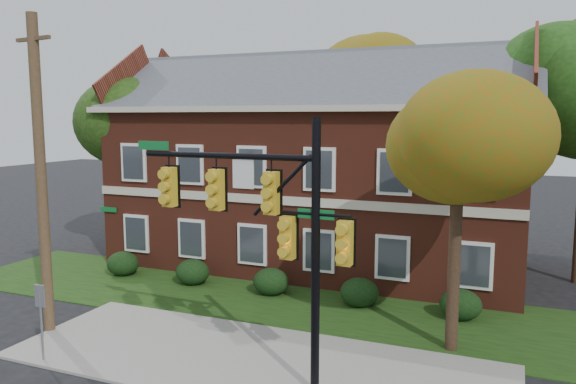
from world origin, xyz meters
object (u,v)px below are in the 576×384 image
at_px(hedge_center, 271,282).
at_px(sign_post, 41,310).
at_px(hedge_right, 360,292).
at_px(hedge_left, 193,272).
at_px(traffic_signal, 270,223).
at_px(hedge_far_left, 123,264).
at_px(hedge_far_right, 461,305).
at_px(apartment_building, 317,157).
at_px(tree_far_rear, 386,81).
at_px(tree_left_rear, 128,119).
at_px(tree_near_right, 468,121).
at_px(utility_pole, 41,176).

xyz_separation_m(hedge_center, sign_post, (-3.41, -7.90, 0.99)).
xyz_separation_m(hedge_center, hedge_right, (3.50, 0.00, 0.00)).
relative_size(hedge_left, hedge_center, 1.00).
relative_size(hedge_center, traffic_signal, 0.21).
distance_m(hedge_left, hedge_right, 7.00).
height_order(hedge_far_left, hedge_left, same).
bearing_deg(hedge_far_left, hedge_far_right, 0.00).
bearing_deg(hedge_far_left, hedge_left, 0.00).
distance_m(apartment_building, tree_far_rear, 8.84).
bearing_deg(hedge_right, hedge_far_left, 180.00).
distance_m(hedge_right, tree_left_rear, 15.17).
bearing_deg(tree_near_right, hedge_right, 142.72).
distance_m(hedge_far_right, traffic_signal, 8.65).
height_order(hedge_far_left, utility_pole, utility_pole).
bearing_deg(hedge_far_right, hedge_center, 180.00).
bearing_deg(apartment_building, tree_near_right, -48.23).
relative_size(tree_far_rear, utility_pole, 1.17).
distance_m(hedge_left, tree_left_rear, 9.69).
distance_m(hedge_left, hedge_far_right, 10.50).
distance_m(hedge_far_left, tree_far_rear, 17.61).
height_order(tree_left_rear, sign_post, tree_left_rear).
xyz_separation_m(hedge_right, sign_post, (-6.91, -7.90, 0.99)).
relative_size(hedge_right, sign_post, 0.63).
xyz_separation_m(tree_left_rear, sign_post, (6.32, -12.04, -5.16)).
distance_m(apartment_building, traffic_signal, 12.35).
bearing_deg(hedge_center, hedge_far_right, 0.00).
xyz_separation_m(hedge_far_left, hedge_right, (10.50, 0.00, 0.00)).
height_order(hedge_right, utility_pole, utility_pole).
distance_m(hedge_far_left, hedge_center, 7.00).
height_order(utility_pole, sign_post, utility_pole).
height_order(apartment_building, sign_post, apartment_building).
xyz_separation_m(traffic_signal, sign_post, (-6.39, -1.19, -2.70)).
distance_m(hedge_far_right, utility_pole, 14.19).
distance_m(hedge_far_left, utility_pole, 7.82).
bearing_deg(apartment_building, hedge_center, -90.00).
bearing_deg(hedge_far_left, sign_post, -65.55).
distance_m(hedge_far_left, tree_left_rear, 7.90).
distance_m(apartment_building, hedge_far_right, 9.82).
height_order(apartment_building, hedge_center, apartment_building).
height_order(tree_left_rear, utility_pole, utility_pole).
bearing_deg(apartment_building, hedge_right, -56.33).
bearing_deg(hedge_right, traffic_signal, -94.39).
distance_m(tree_left_rear, traffic_signal, 16.89).
bearing_deg(hedge_center, sign_post, -113.34).
xyz_separation_m(tree_left_rear, traffic_signal, (12.72, -10.85, -2.46)).
height_order(apartment_building, hedge_far_left, apartment_building).
bearing_deg(hedge_center, tree_far_rear, 84.15).
xyz_separation_m(hedge_far_left, sign_post, (3.59, -7.90, 0.99)).
height_order(hedge_far_right, tree_near_right, tree_near_right).
bearing_deg(tree_far_rear, sign_post, -102.75).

